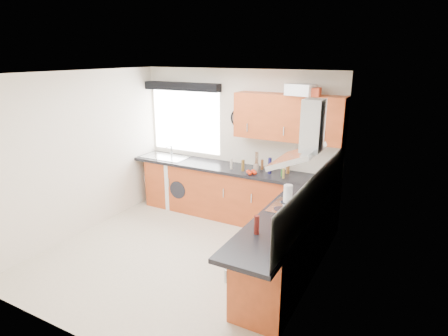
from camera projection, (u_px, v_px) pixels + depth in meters
The scene contains 35 objects.
ground_plane at pixel (180, 255), 5.28m from camera, with size 3.60×3.60×0.00m, color beige.
ceiling at pixel (173, 73), 4.55m from camera, with size 3.60×3.60×0.02m, color white.
wall_back at pixel (237, 144), 6.43m from camera, with size 3.60×0.02×2.50m, color silver.
wall_front at pixel (62, 223), 3.40m from camera, with size 3.60×0.02×2.50m, color silver.
wall_left at pixel (80, 154), 5.73m from camera, with size 0.02×3.60×2.50m, color silver.
wall_right at pixel (312, 194), 4.10m from camera, with size 0.02×3.60×2.50m, color silver.
window at pixel (186, 121), 6.81m from camera, with size 1.40×0.02×1.10m, color white.
window_blind at pixel (182, 86), 6.55m from camera, with size 1.50×0.18×0.14m, color black.
splashback at pixel (317, 192), 4.38m from camera, with size 0.01×3.00×0.54m, color white.
base_cab_back at pixel (224, 192), 6.47m from camera, with size 3.00×0.58×0.86m, color #9D3F1A.
base_cab_corner at pixel (316, 210), 5.74m from camera, with size 0.60×0.60×0.86m, color #9D3F1A.
base_cab_right at pixel (287, 249), 4.60m from camera, with size 0.58×2.10×0.86m, color #9D3F1A.
worktop_back at pixel (229, 168), 6.28m from camera, with size 3.60×0.62×0.05m, color black.
worktop_right at pixel (284, 219), 4.34m from camera, with size 0.62×2.42×0.05m, color black.
sink at pixel (165, 155), 6.87m from camera, with size 0.84×0.46×0.10m, color #B4BCC5, non-canonical shape.
oven at pixel (290, 244), 4.73m from camera, with size 0.56×0.58×0.85m, color black.
hob_plate at pixel (292, 208), 4.58m from camera, with size 0.52×0.52×0.01m, color #B4BCC5.
extractor_hood at pixel (305, 141), 4.29m from camera, with size 0.52×0.78×0.66m, color #B4BCC5, non-canonical shape.
upper_cabinets at pixel (288, 117), 5.69m from camera, with size 1.70×0.35×0.70m, color #9D3F1A.
washing_machine at pixel (187, 185), 6.83m from camera, with size 0.59×0.57×0.87m, color white.
wall_clock at pixel (239, 118), 6.25m from camera, with size 0.33×0.33×0.04m, color black.
casserole at pixel (301, 90), 5.39m from camera, with size 0.39×0.28×0.16m, color white.
storage_box at pixel (311, 92), 5.33m from camera, with size 0.26×0.21×0.12m, color #C34123.
utensil_pot at pixel (256, 168), 6.00m from camera, with size 0.10×0.10×0.13m, color gray.
kitchen_roll at pixel (288, 194), 4.71m from camera, with size 0.11×0.11×0.24m, color white.
tomato_cluster at pixel (252, 172), 5.87m from camera, with size 0.15×0.15×0.07m, color #B9240B, non-canonical shape.
jar_0 at pixel (288, 166), 5.90m from camera, with size 0.06×0.06×0.25m, color brown.
jar_1 at pixel (231, 164), 6.13m from camera, with size 0.04×0.04×0.18m, color #AA9F91.
jar_2 at pixel (262, 165), 6.11m from camera, with size 0.05×0.05×0.16m, color brown.
jar_3 at pixel (270, 166), 5.89m from camera, with size 0.06×0.06×0.25m, color #131342.
jar_4 at pixel (243, 165), 6.03m from camera, with size 0.05×0.05×0.18m, color brown.
jar_5 at pixel (282, 173), 5.78m from camera, with size 0.05×0.05×0.11m, color #22551E.
jar_6 at pixel (284, 173), 5.68m from camera, with size 0.04×0.04×0.15m, color olive.
bottle_0 at pixel (257, 225), 3.91m from camera, with size 0.06×0.06×0.21m, color #4C1310.
bottle_1 at pixel (275, 232), 3.79m from camera, with size 0.06×0.06×0.17m, color black.
Camera 1 is at (2.77, -3.84, 2.72)m, focal length 30.00 mm.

